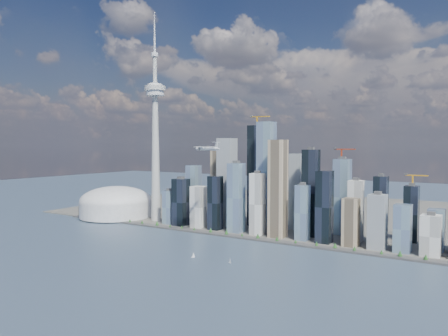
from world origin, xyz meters
The scene contains 10 objects.
ground centered at (0.00, 0.00, 0.00)m, with size 4000.00×4000.00×0.00m, color #303E55.
seawall centered at (0.00, 250.00, 2.00)m, with size 1100.00×22.00×4.00m, color #383838.
land centered at (0.00, 700.00, 1.50)m, with size 1400.00×900.00×3.00m, color #4C4C47.
shoreline_trees centered at (0.00, 250.00, 8.78)m, with size 960.53×7.20×8.80m.
skyscraper_cluster centered at (59.61, 336.81, 86.44)m, with size 736.00×142.00×277.21m.
needle_tower centered at (-300.00, 310.00, 235.84)m, with size 56.00×56.00×550.50m.
dome_stadium centered at (-440.00, 300.00, 39.44)m, with size 200.00×200.00×86.00m.
airplane centered at (-42.17, 175.95, 198.62)m, with size 71.18×63.29×17.42m.
sailboat_west centered at (6.28, 58.81, 3.12)m, with size 6.90×3.90×9.73m.
sailboat_east centered at (82.61, 62.59, 3.21)m, with size 7.02×4.19×9.99m.
Camera 1 is at (471.23, -578.46, 205.06)m, focal length 35.00 mm.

